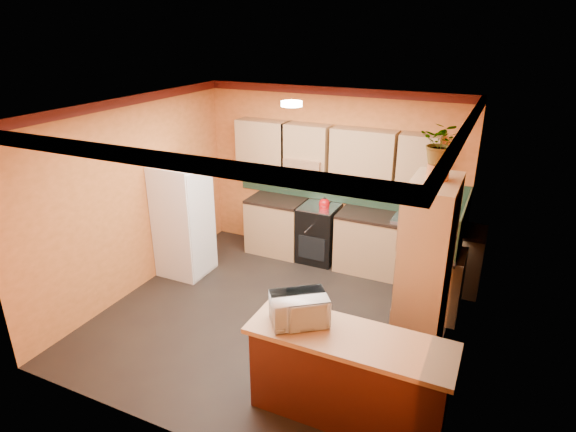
% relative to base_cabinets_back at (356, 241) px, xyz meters
% --- Properties ---
extents(room_shell, '(4.24, 4.24, 2.72)m').
position_rel_base_cabinets_back_xyz_m(room_shell, '(-0.54, -1.52, 1.65)').
color(room_shell, black).
rests_on(room_shell, ground).
extents(base_cabinets_back, '(3.65, 0.60, 0.88)m').
position_rel_base_cabinets_back_xyz_m(base_cabinets_back, '(0.00, 0.00, 0.00)').
color(base_cabinets_back, tan).
rests_on(base_cabinets_back, ground).
extents(countertop_back, '(3.65, 0.62, 0.04)m').
position_rel_base_cabinets_back_xyz_m(countertop_back, '(0.00, -0.00, 0.46)').
color(countertop_back, black).
rests_on(countertop_back, base_cabinets_back).
extents(stove, '(0.58, 0.58, 0.91)m').
position_rel_base_cabinets_back_xyz_m(stove, '(-0.62, -0.00, 0.02)').
color(stove, black).
rests_on(stove, ground).
extents(kettle, '(0.19, 0.19, 0.18)m').
position_rel_base_cabinets_back_xyz_m(kettle, '(-0.53, -0.05, 0.56)').
color(kettle, '#B60C10').
rests_on(kettle, stove).
extents(sink, '(0.48, 0.40, 0.03)m').
position_rel_base_cabinets_back_xyz_m(sink, '(0.78, 0.00, 0.50)').
color(sink, silver).
rests_on(sink, countertop_back).
extents(base_cabinets_right, '(0.60, 0.80, 0.88)m').
position_rel_base_cabinets_back_xyz_m(base_cabinets_right, '(1.24, -0.79, 0.00)').
color(base_cabinets_right, tan).
rests_on(base_cabinets_right, ground).
extents(countertop_right, '(0.62, 0.80, 0.04)m').
position_rel_base_cabinets_back_xyz_m(countertop_right, '(1.24, -0.79, 0.46)').
color(countertop_right, black).
rests_on(countertop_right, base_cabinets_right).
extents(fridge, '(0.68, 0.66, 1.70)m').
position_rel_base_cabinets_back_xyz_m(fridge, '(-2.31, -1.23, 0.41)').
color(fridge, white).
rests_on(fridge, ground).
extents(pantry, '(0.48, 0.90, 2.10)m').
position_rel_base_cabinets_back_xyz_m(pantry, '(1.29, -1.76, 0.61)').
color(pantry, tan).
rests_on(pantry, ground).
extents(fern_pot, '(0.22, 0.22, 0.16)m').
position_rel_base_cabinets_back_xyz_m(fern_pot, '(1.29, -1.71, 1.74)').
color(fern_pot, '#A65428').
rests_on(fern_pot, pantry).
extents(fern, '(0.42, 0.38, 0.42)m').
position_rel_base_cabinets_back_xyz_m(fern, '(1.29, -1.71, 2.03)').
color(fern, tan).
rests_on(fern, fern_pot).
extents(breakfast_bar, '(1.80, 0.55, 0.88)m').
position_rel_base_cabinets_back_xyz_m(breakfast_bar, '(0.86, -3.02, 0.00)').
color(breakfast_bar, '#4B2211').
rests_on(breakfast_bar, ground).
extents(bar_top, '(1.90, 0.65, 0.05)m').
position_rel_base_cabinets_back_xyz_m(bar_top, '(0.86, -3.02, 0.47)').
color(bar_top, tan).
rests_on(bar_top, breakfast_bar).
extents(microwave, '(0.63, 0.60, 0.29)m').
position_rel_base_cabinets_back_xyz_m(microwave, '(0.36, -3.02, 0.63)').
color(microwave, white).
rests_on(microwave, bar_top).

